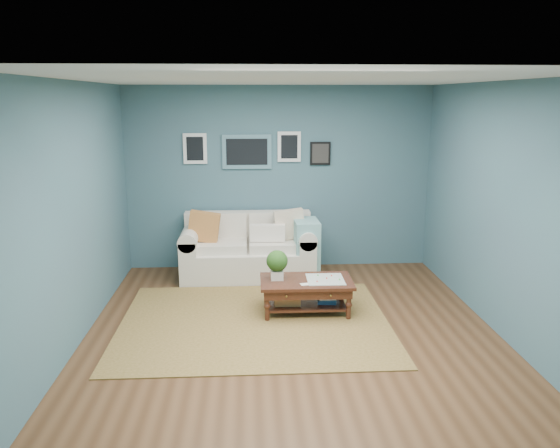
{
  "coord_description": "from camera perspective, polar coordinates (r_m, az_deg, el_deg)",
  "views": [
    {
      "loc": [
        -0.45,
        -5.53,
        2.53
      ],
      "look_at": [
        -0.07,
        1.0,
        1.0
      ],
      "focal_mm": 35.0,
      "sensor_mm": 36.0,
      "label": 1
    }
  ],
  "objects": [
    {
      "name": "area_rug",
      "position": [
        6.37,
        -2.66,
        -10.22
      ],
      "size": [
        3.06,
        2.45,
        0.01
      ],
      "primitive_type": "cube",
      "color": "brown",
      "rests_on": "ground"
    },
    {
      "name": "coffee_table",
      "position": [
        6.54,
        2.24,
        -6.43
      ],
      "size": [
        1.1,
        0.65,
        0.76
      ],
      "rotation": [
        0.0,
        0.0,
        -0.01
      ],
      "color": "#36130B",
      "rests_on": "ground"
    },
    {
      "name": "room_shell",
      "position": [
        5.72,
        1.21,
        1.34
      ],
      "size": [
        5.0,
        5.02,
        2.7
      ],
      "color": "brown",
      "rests_on": "ground"
    },
    {
      "name": "loveseat",
      "position": [
        7.85,
        -2.73,
        -2.59
      ],
      "size": [
        1.94,
        0.88,
        0.99
      ],
      "color": "white",
      "rests_on": "ground"
    }
  ]
}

